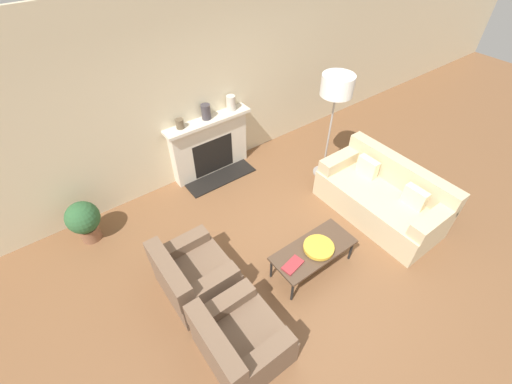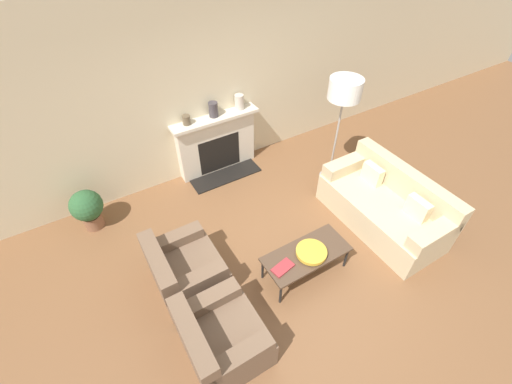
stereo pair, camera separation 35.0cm
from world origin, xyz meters
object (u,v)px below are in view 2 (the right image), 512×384
at_px(armchair_far, 185,270).
at_px(floor_lamp, 344,95).
at_px(book, 283,268).
at_px(potted_plant, 87,208).
at_px(armchair_near, 220,338).
at_px(bowl, 311,252).
at_px(couch, 385,206).
at_px(mantel_vase_left, 186,120).
at_px(mantel_vase_center_left, 213,110).
at_px(coffee_table, 306,255).
at_px(mantel_vase_center_right, 239,102).
at_px(fireplace, 217,144).

relative_size(armchair_far, floor_lamp, 0.49).
height_order(armchair_far, book, armchair_far).
bearing_deg(potted_plant, armchair_near, -72.94).
xyz_separation_m(bowl, potted_plant, (-2.20, 2.26, -0.05)).
xyz_separation_m(couch, potted_plant, (-3.67, 2.10, 0.05)).
distance_m(couch, bowl, 1.49).
relative_size(mantel_vase_left, mantel_vase_center_left, 0.62).
bearing_deg(armchair_far, floor_lamp, -76.50).
height_order(bowl, mantel_vase_left, mantel_vase_left).
bearing_deg(potted_plant, couch, -29.72).
xyz_separation_m(armchair_far, bowl, (1.41, -0.66, 0.14)).
distance_m(coffee_table, bowl, 0.09).
height_order(armchair_near, mantel_vase_left, mantel_vase_left).
bearing_deg(book, couch, -6.41).
height_order(floor_lamp, mantel_vase_center_right, floor_lamp).
distance_m(fireplace, bowl, 2.55).
relative_size(fireplace, armchair_far, 1.69).
relative_size(coffee_table, mantel_vase_center_left, 4.66).
height_order(book, mantel_vase_left, mantel_vase_left).
bearing_deg(potted_plant, coffee_table, -45.82).
distance_m(bowl, potted_plant, 3.16).
bearing_deg(bowl, book, 178.70).
height_order(mantel_vase_left, potted_plant, mantel_vase_left).
xyz_separation_m(armchair_far, floor_lamp, (2.89, 0.69, 1.24)).
relative_size(armchair_near, potted_plant, 1.33).
bearing_deg(book, fireplace, 70.06).
bearing_deg(bowl, couch, 6.46).
bearing_deg(armchair_far, mantel_vase_center_left, -36.00).
distance_m(couch, mantel_vase_left, 3.19).
xyz_separation_m(couch, floor_lamp, (0.00, 1.18, 1.21)).
distance_m(couch, coffee_table, 1.52).
xyz_separation_m(armchair_far, mantel_vase_center_left, (1.39, 1.91, 0.85)).
bearing_deg(fireplace, bowl, -89.59).
height_order(armchair_far, bowl, armchair_far).
bearing_deg(armchair_near, mantel_vase_left, -17.96).
distance_m(floor_lamp, mantel_vase_center_left, 1.97).
distance_m(fireplace, couch, 2.82).
bearing_deg(book, potted_plant, 117.23).
distance_m(couch, floor_lamp, 1.69).
xyz_separation_m(coffee_table, mantel_vase_center_left, (0.02, 2.53, 0.78)).
bearing_deg(fireplace, couch, -57.95).
xyz_separation_m(mantel_vase_left, mantel_vase_center_right, (0.91, 0.00, 0.05)).
relative_size(armchair_near, book, 2.93).
xyz_separation_m(couch, armchair_near, (-2.88, -0.48, -0.03)).
xyz_separation_m(bowl, floor_lamp, (1.48, 1.35, 1.10)).
relative_size(mantel_vase_center_left, potted_plant, 0.37).
distance_m(coffee_table, book, 0.38).
distance_m(book, mantel_vase_center_right, 2.80).
height_order(couch, mantel_vase_center_right, mantel_vase_center_right).
xyz_separation_m(book, mantel_vase_center_left, (0.39, 2.56, 0.74)).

